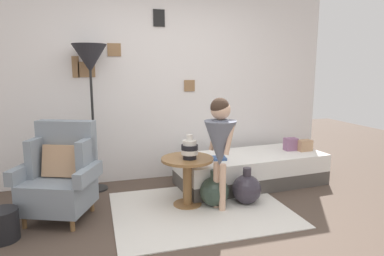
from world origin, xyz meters
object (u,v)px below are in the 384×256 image
(book_on_daybed, at_px, (217,158))
(armchair, at_px, (61,175))
(vase_striped, at_px, (190,149))
(floor_lamp, at_px, (90,64))
(person_child, at_px, (220,139))
(daybed, at_px, (251,169))
(demijohn_far, at_px, (247,189))
(demijohn_near, at_px, (214,191))
(magazine_basket, at_px, (2,225))
(side_table, at_px, (187,171))

(book_on_daybed, bearing_deg, armchair, -172.27)
(vase_striped, relative_size, floor_lamp, 0.15)
(armchair, distance_m, book_on_daybed, 1.78)
(armchair, xyz_separation_m, person_child, (1.60, -0.29, 0.34))
(daybed, xyz_separation_m, book_on_daybed, (-0.52, -0.12, 0.22))
(floor_lamp, distance_m, demijohn_far, 2.32)
(demijohn_near, height_order, magazine_basket, demijohn_near)
(daybed, distance_m, person_child, 1.11)
(demijohn_far, bearing_deg, magazine_basket, -176.59)
(book_on_daybed, height_order, demijohn_near, book_on_daybed)
(side_table, height_order, floor_lamp, floor_lamp)
(daybed, xyz_separation_m, person_child, (-0.69, -0.65, 0.58))
(armchair, height_order, vase_striped, armchair)
(armchair, bearing_deg, person_child, -10.47)
(daybed, xyz_separation_m, vase_striped, (-0.98, -0.50, 0.45))
(demijohn_far, bearing_deg, daybed, 59.96)
(floor_lamp, height_order, demijohn_near, floor_lamp)
(magazine_basket, bearing_deg, floor_lamp, 53.22)
(vase_striped, xyz_separation_m, floor_lamp, (-0.98, 0.85, 0.90))
(side_table, relative_size, demijohn_near, 1.39)
(demijohn_near, distance_m, magazine_basket, 2.06)
(daybed, height_order, person_child, person_child)
(armchair, relative_size, side_table, 1.70)
(vase_striped, relative_size, demijohn_far, 0.64)
(demijohn_far, height_order, magazine_basket, demijohn_far)
(side_table, height_order, demijohn_near, side_table)
(side_table, height_order, vase_striped, vase_striped)
(daybed, xyz_separation_m, demijohn_near, (-0.71, -0.55, -0.03))
(book_on_daybed, distance_m, demijohn_near, 0.53)
(floor_lamp, distance_m, demijohn_near, 2.07)
(vase_striped, relative_size, magazine_basket, 0.94)
(vase_striped, bearing_deg, person_child, -28.38)
(demijohn_near, xyz_separation_m, magazine_basket, (-2.05, -0.18, -0.03))
(side_table, distance_m, demijohn_far, 0.70)
(side_table, relative_size, person_child, 0.47)
(floor_lamp, bearing_deg, magazine_basket, -126.78)
(magazine_basket, bearing_deg, demijohn_near, 5.05)
(demijohn_far, bearing_deg, vase_striped, 172.23)
(daybed, distance_m, vase_striped, 1.18)
(vase_striped, relative_size, person_child, 0.22)
(vase_striped, bearing_deg, magazine_basket, -172.61)
(daybed, bearing_deg, floor_lamp, 169.77)
(book_on_daybed, bearing_deg, person_child, -107.64)
(daybed, height_order, magazine_basket, daybed)
(side_table, xyz_separation_m, floor_lamp, (-0.96, 0.80, 1.16))
(person_child, xyz_separation_m, book_on_daybed, (0.17, 0.53, -0.36))
(demijohn_far, bearing_deg, demijohn_near, 174.26)
(armchair, distance_m, magazine_basket, 0.67)
(armchair, bearing_deg, book_on_daybed, 7.73)
(daybed, xyz_separation_m, demijohn_far, (-0.34, -0.58, -0.03))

